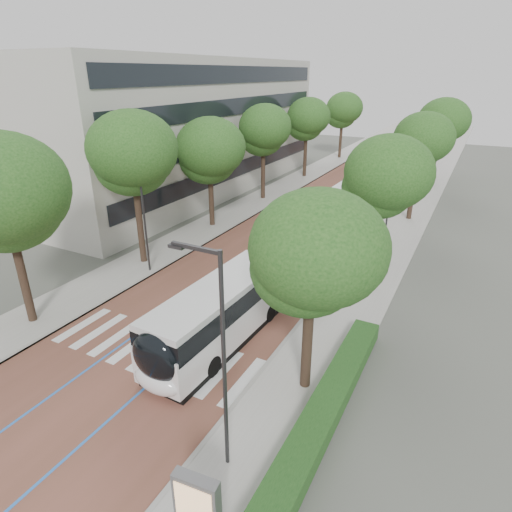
# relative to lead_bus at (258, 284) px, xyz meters

# --- Properties ---
(ground) EXTENTS (160.00, 160.00, 0.00)m
(ground) POSITION_rel_lead_bus_xyz_m (-2.85, -6.92, -1.63)
(ground) COLOR #51544C
(ground) RESTS_ON ground
(road) EXTENTS (11.00, 140.00, 0.02)m
(road) POSITION_rel_lead_bus_xyz_m (-2.85, 33.08, -1.62)
(road) COLOR brown
(road) RESTS_ON ground
(sidewalk_left) EXTENTS (4.00, 140.00, 0.12)m
(sidewalk_left) POSITION_rel_lead_bus_xyz_m (-10.35, 33.08, -1.57)
(sidewalk_left) COLOR #9B9792
(sidewalk_left) RESTS_ON ground
(sidewalk_right) EXTENTS (4.00, 140.00, 0.12)m
(sidewalk_right) POSITION_rel_lead_bus_xyz_m (4.65, 33.08, -1.57)
(sidewalk_right) COLOR #9B9792
(sidewalk_right) RESTS_ON ground
(kerb_left) EXTENTS (0.20, 140.00, 0.14)m
(kerb_left) POSITION_rel_lead_bus_xyz_m (-8.45, 33.08, -1.57)
(kerb_left) COLOR gray
(kerb_left) RESTS_ON ground
(kerb_right) EXTENTS (0.20, 140.00, 0.14)m
(kerb_right) POSITION_rel_lead_bus_xyz_m (2.75, 33.08, -1.57)
(kerb_right) COLOR gray
(kerb_right) RESTS_ON ground
(zebra_crossing) EXTENTS (10.55, 3.60, 0.01)m
(zebra_crossing) POSITION_rel_lead_bus_xyz_m (-2.65, -5.92, -1.60)
(zebra_crossing) COLOR silver
(zebra_crossing) RESTS_ON ground
(lane_line_left) EXTENTS (0.12, 126.00, 0.01)m
(lane_line_left) POSITION_rel_lead_bus_xyz_m (-4.45, 33.08, -1.60)
(lane_line_left) COLOR blue
(lane_line_left) RESTS_ON road
(lane_line_right) EXTENTS (0.12, 126.00, 0.01)m
(lane_line_right) POSITION_rel_lead_bus_xyz_m (-1.25, 33.08, -1.60)
(lane_line_right) COLOR blue
(lane_line_right) RESTS_ON road
(office_building) EXTENTS (18.11, 40.00, 14.00)m
(office_building) POSITION_rel_lead_bus_xyz_m (-22.32, 21.08, 5.37)
(office_building) COLOR #AEACA1
(office_building) RESTS_ON ground
(hedge) EXTENTS (1.20, 14.00, 0.80)m
(hedge) POSITION_rel_lead_bus_xyz_m (6.25, -6.92, -1.11)
(hedge) COLOR #153E16
(hedge) RESTS_ON sidewalk_right
(streetlight_near) EXTENTS (1.82, 0.20, 8.00)m
(streetlight_near) POSITION_rel_lead_bus_xyz_m (3.77, -9.92, 3.19)
(streetlight_near) COLOR #2D2D2F
(streetlight_near) RESTS_ON sidewalk_right
(streetlight_far) EXTENTS (1.82, 0.20, 8.00)m
(streetlight_far) POSITION_rel_lead_bus_xyz_m (3.77, 15.08, 3.19)
(streetlight_far) COLOR #2D2D2F
(streetlight_far) RESTS_ON sidewalk_right
(lamp_post_left) EXTENTS (0.14, 0.14, 8.00)m
(lamp_post_left) POSITION_rel_lead_bus_xyz_m (-8.95, 1.08, 2.49)
(lamp_post_left) COLOR #2D2D2F
(lamp_post_left) RESTS_ON sidewalk_left
(trees_left) EXTENTS (6.30, 60.91, 9.97)m
(trees_left) POSITION_rel_lead_bus_xyz_m (-10.35, 15.47, 5.31)
(trees_left) COLOR black
(trees_left) RESTS_ON ground
(trees_right) EXTENTS (5.92, 47.57, 9.43)m
(trees_right) POSITION_rel_lead_bus_xyz_m (4.85, 17.22, 4.97)
(trees_right) COLOR black
(trees_right) RESTS_ON ground
(lead_bus) EXTENTS (3.28, 18.49, 3.20)m
(lead_bus) POSITION_rel_lead_bus_xyz_m (0.00, 0.00, 0.00)
(lead_bus) COLOR black
(lead_bus) RESTS_ON ground
(bus_queued_0) EXTENTS (2.83, 12.46, 3.20)m
(bus_queued_0) POSITION_rel_lead_bus_xyz_m (-0.33, 15.81, -0.00)
(bus_queued_0) COLOR silver
(bus_queued_0) RESTS_ON ground
(bus_queued_1) EXTENTS (3.16, 12.51, 3.20)m
(bus_queued_1) POSITION_rel_lead_bus_xyz_m (-0.58, 28.74, -0.00)
(bus_queued_1) COLOR silver
(bus_queued_1) RESTS_ON ground
(bus_queued_2) EXTENTS (2.68, 12.43, 3.20)m
(bus_queued_2) POSITION_rel_lead_bus_xyz_m (-0.20, 42.45, -0.00)
(bus_queued_2) COLOR silver
(bus_queued_2) RESTS_ON ground
(bus_queued_3) EXTENTS (2.87, 12.46, 3.20)m
(bus_queued_3) POSITION_rel_lead_bus_xyz_m (-0.35, 55.39, -0.00)
(bus_queued_3) COLOR silver
(bus_queued_3) RESTS_ON ground
(ad_panel) EXTENTS (1.35, 0.56, 2.75)m
(ad_panel) POSITION_rel_lead_bus_xyz_m (4.78, -12.79, -0.07)
(ad_panel) COLOR #59595B
(ad_panel) RESTS_ON sidewalk_right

